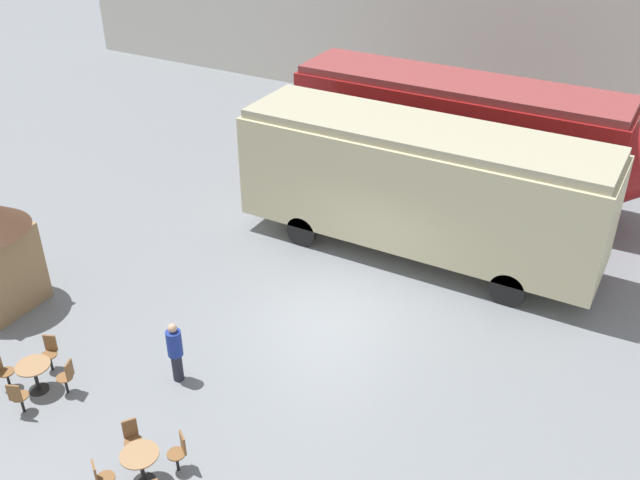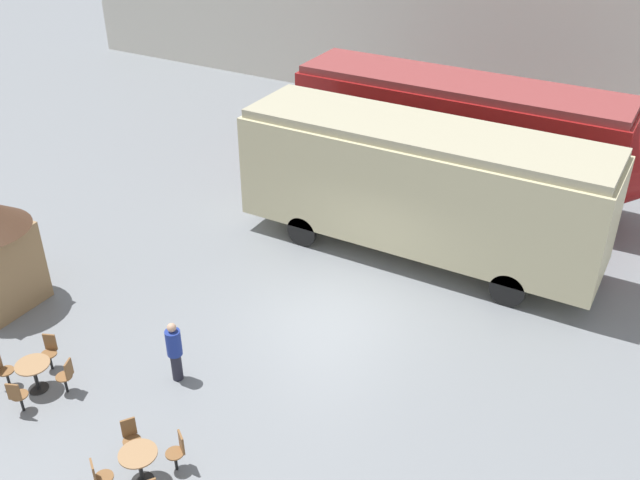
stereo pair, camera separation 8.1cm
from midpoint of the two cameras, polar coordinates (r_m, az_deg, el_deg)
ground_plane at (r=17.95m, az=0.51°, el=-6.45°), size 80.00×80.00×0.00m
backdrop_wall at (r=29.50m, az=15.77°, el=17.27°), size 44.00×0.15×9.00m
streamlined_locomotive at (r=23.36m, az=12.60°, el=8.44°), size 12.55×2.63×3.82m
passenger_coach_vintage at (r=19.79m, az=7.89°, el=4.52°), size 10.15×2.73×3.83m
cafe_table_near at (r=14.27m, az=-14.32°, el=-16.79°), size 0.73×0.73×0.75m
cafe_table_mid at (r=16.87m, az=-22.02°, el=-9.73°), size 0.74×0.74×0.71m
cafe_chair_0 at (r=14.37m, az=-11.34°, el=-16.14°), size 0.40×0.40×0.87m
cafe_chair_1 at (r=14.81m, az=-14.97°, el=-14.93°), size 0.40×0.40×0.87m
cafe_chair_2 at (r=14.27m, az=-17.30°, el=-17.63°), size 0.40×0.40×0.87m
cafe_chair_4 at (r=17.23m, az=-24.21°, el=-9.41°), size 0.39×0.38×0.87m
cafe_chair_5 at (r=16.41m, az=-23.17°, el=-11.40°), size 0.38×0.39×0.87m
cafe_chair_6 at (r=16.55m, az=-19.72°, el=-10.14°), size 0.39×0.38×0.87m
cafe_chair_7 at (r=17.36m, az=-20.93°, el=-8.24°), size 0.38×0.39×0.87m
visitor_person at (r=16.08m, az=-11.65°, el=-8.63°), size 0.34×0.34×1.53m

